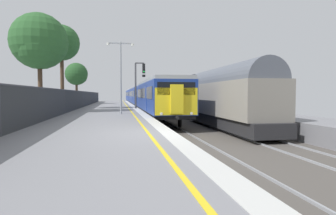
# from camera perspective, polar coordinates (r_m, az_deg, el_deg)

# --- Properties ---
(ground) EXTENTS (17.40, 110.00, 1.21)m
(ground) POSITION_cam_1_polar(r_m,az_deg,el_deg) (11.40, 11.25, -7.81)
(ground) COLOR gray
(commuter_train_at_platform) EXTENTS (2.83, 60.43, 3.81)m
(commuter_train_at_platform) POSITION_cam_1_polar(r_m,az_deg,el_deg) (47.02, -5.82, 2.42)
(commuter_train_at_platform) COLOR navy
(commuter_train_at_platform) RESTS_ON ground
(freight_train_adjacent_track) EXTENTS (2.60, 53.23, 4.37)m
(freight_train_adjacent_track) POSITION_cam_1_polar(r_m,az_deg,el_deg) (39.76, 0.81, 2.55)
(freight_train_adjacent_track) COLOR #232326
(freight_train_adjacent_track) RESTS_ON ground
(signal_gantry) EXTENTS (1.10, 0.24, 4.74)m
(signal_gantry) POSITION_cam_1_polar(r_m,az_deg,el_deg) (29.23, -6.05, 5.63)
(signal_gantry) COLOR #47474C
(signal_gantry) RESTS_ON ground
(platform_lamp_mid) EXTENTS (2.00, 0.20, 5.35)m
(platform_lamp_mid) POSITION_cam_1_polar(r_m,az_deg,el_deg) (21.35, -9.59, 7.25)
(platform_lamp_mid) COLOR #93999E
(platform_lamp_mid) RESTS_ON ground
(platform_back_fence) EXTENTS (0.07, 99.00, 1.84)m
(platform_back_fence) POSITION_cam_1_polar(r_m,az_deg,el_deg) (11.18, -31.03, -0.24)
(platform_back_fence) COLOR #282B2D
(platform_back_fence) RESTS_ON ground
(background_tree_left) EXTENTS (3.41, 3.41, 6.30)m
(background_tree_left) POSITION_cam_1_polar(r_m,az_deg,el_deg) (45.37, -17.98, 6.37)
(background_tree_left) COLOR #473323
(background_tree_left) RESTS_ON ground
(background_tree_centre) EXTENTS (3.55, 3.55, 8.41)m
(background_tree_centre) POSITION_cam_1_polar(r_m,az_deg,el_deg) (30.60, -20.95, 12.01)
(background_tree_centre) COLOR #473323
(background_tree_centre) RESTS_ON ground
(background_tree_right) EXTENTS (4.50, 4.50, 7.99)m
(background_tree_right) POSITION_cam_1_polar(r_m,az_deg,el_deg) (25.27, -24.74, 11.78)
(background_tree_right) COLOR #473323
(background_tree_right) RESTS_ON ground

